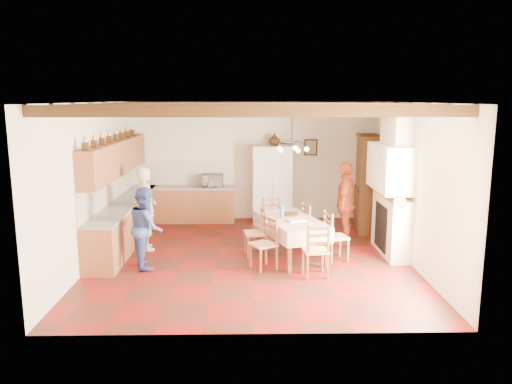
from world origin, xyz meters
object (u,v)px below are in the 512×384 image
at_px(refrigerator, 272,184).
at_px(microwave, 213,181).
at_px(chair_right_near, 336,236).
at_px(person_woman_red, 345,203).
at_px(chair_left_near, 263,243).
at_px(chair_left_far, 255,232).
at_px(dining_table, 291,223).
at_px(chair_end_near, 315,250).
at_px(person_man, 146,208).
at_px(person_woman_blue, 146,227).
at_px(chair_end_far, 274,220).
at_px(chair_right_far, 313,226).
at_px(hutch, 368,183).

distance_m(refrigerator, microwave, 1.49).
xyz_separation_m(chair_right_near, person_woman_red, (0.37, 1.06, 0.41)).
distance_m(chair_left_near, chair_left_far, 0.80).
height_order(dining_table, person_woman_red, person_woman_red).
relative_size(chair_end_near, person_man, 0.56).
height_order(person_man, person_woman_blue, person_man).
relative_size(chair_left_near, chair_end_far, 1.00).
relative_size(chair_right_far, person_man, 0.56).
bearing_deg(microwave, chair_end_near, -67.37).
height_order(refrigerator, chair_left_near, refrigerator).
relative_size(dining_table, microwave, 3.74).
relative_size(chair_left_far, person_woman_blue, 0.64).
height_order(chair_end_near, person_woman_blue, person_woman_blue).
relative_size(chair_right_near, person_man, 0.56).
bearing_deg(person_woman_blue, dining_table, -96.74).
height_order(dining_table, chair_left_far, chair_left_far).
xyz_separation_m(chair_left_near, chair_left_far, (-0.14, 0.79, 0.00)).
height_order(chair_left_far, chair_end_far, same).
distance_m(chair_end_near, person_woman_red, 2.16).
bearing_deg(person_man, hutch, -97.93).
bearing_deg(chair_right_far, chair_left_near, 121.28).
height_order(dining_table, chair_end_near, chair_end_near).
distance_m(chair_right_near, chair_end_far, 1.69).
xyz_separation_m(refrigerator, dining_table, (0.22, -2.94, -0.26)).
height_order(refrigerator, dining_table, refrigerator).
height_order(person_woman_red, microwave, person_woman_red).
height_order(hutch, chair_left_near, hutch).
bearing_deg(microwave, dining_table, -64.42).
xyz_separation_m(chair_right_far, person_woman_blue, (-3.22, -1.05, 0.27)).
bearing_deg(person_woman_red, person_woman_blue, -52.49).
relative_size(chair_right_far, person_woman_red, 0.54).
xyz_separation_m(chair_left_near, chair_end_near, (0.90, -0.39, 0.00)).
xyz_separation_m(chair_end_far, person_man, (-2.64, -0.45, 0.38)).
distance_m(person_woman_red, microwave, 3.61).
relative_size(refrigerator, chair_left_near, 2.01).
relative_size(refrigerator, chair_left_far, 2.01).
distance_m(chair_right_near, chair_end_near, 1.01).
bearing_deg(chair_end_near, person_woman_red, -121.36).
height_order(refrigerator, chair_right_far, refrigerator).
xyz_separation_m(refrigerator, hutch, (2.20, -0.89, 0.16)).
xyz_separation_m(hutch, chair_end_near, (-1.64, -3.10, -0.64)).
distance_m(chair_left_far, microwave, 3.06).
height_order(chair_right_near, chair_end_near, same).
height_order(chair_right_near, person_woman_red, person_woman_red).
height_order(chair_left_far, chair_right_far, same).
distance_m(chair_end_near, person_man, 3.68).
bearing_deg(chair_right_near, person_man, 63.34).
distance_m(dining_table, person_man, 2.98).
relative_size(refrigerator, hutch, 0.86).
bearing_deg(chair_right_near, person_woman_red, -34.08).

